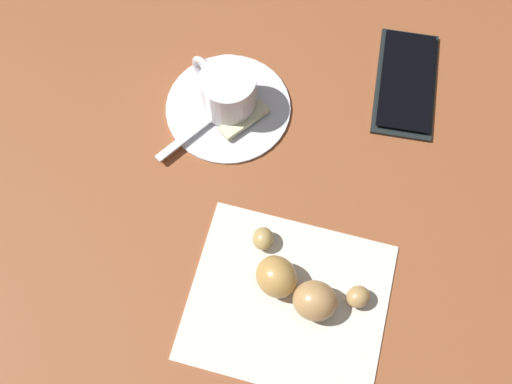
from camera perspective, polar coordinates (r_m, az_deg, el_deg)
name	(u,v)px	position (r m, az deg, el deg)	size (l,w,h in m)	color
ground_plane	(272,198)	(0.63, 1.56, -0.56)	(1.80, 1.80, 0.00)	brown
saucer	(228,107)	(0.67, -2.72, 8.23)	(0.14, 0.14, 0.01)	silver
espresso_cup	(227,91)	(0.65, -2.79, 9.76)	(0.07, 0.07, 0.05)	silver
teaspoon	(220,110)	(0.67, -3.53, 7.91)	(0.11, 0.11, 0.01)	silver
sugar_packet	(244,120)	(0.66, -1.15, 7.02)	(0.06, 0.02, 0.01)	beige
napkin	(288,301)	(0.60, 3.10, -10.51)	(0.17, 0.19, 0.00)	silver
croissant	(298,285)	(0.58, 4.05, -9.00)	(0.10, 0.12, 0.04)	tan
cell_phone	(406,82)	(0.71, 14.31, 10.28)	(0.15, 0.09, 0.01)	black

